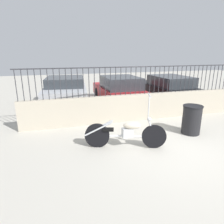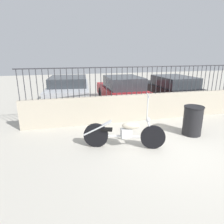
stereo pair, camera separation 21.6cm
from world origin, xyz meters
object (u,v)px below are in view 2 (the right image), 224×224
motorcycle_white (120,133)px  car_red (122,90)px  trash_bin (193,121)px  car_silver (69,90)px  car_black (172,88)px

motorcycle_white → car_red: (1.43, 4.50, 0.27)m
trash_bin → car_silver: size_ratio=0.21×
car_silver → car_black: (5.23, -0.63, -0.03)m
car_silver → car_red: 2.61m
car_red → car_black: (2.70, 0.03, -0.02)m
car_silver → car_black: 5.26m
car_red → car_black: 2.70m
trash_bin → car_silver: (-3.49, 4.85, 0.24)m
trash_bin → car_black: (1.74, 4.22, 0.20)m
motorcycle_white → car_red: motorcycle_white is taller
car_silver → car_red: size_ratio=1.02×
motorcycle_white → trash_bin: size_ratio=2.31×
car_red → motorcycle_white: bearing=161.7°
car_silver → car_red: car_red is taller
car_red → car_silver: bearing=74.5°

